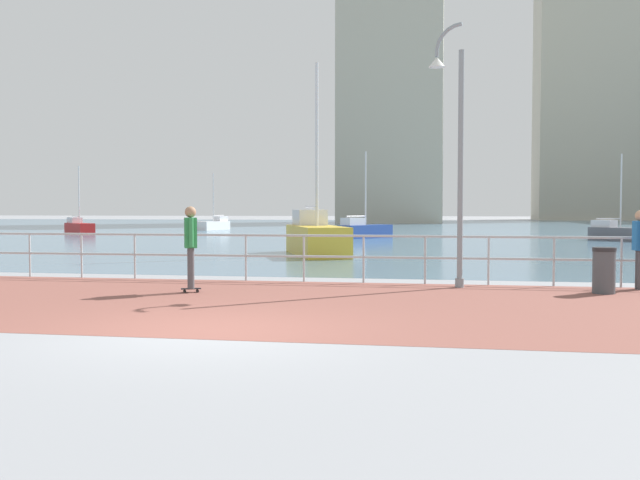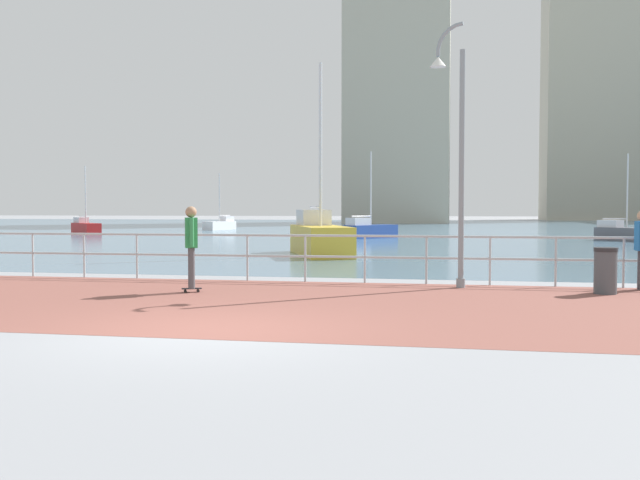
{
  "view_description": "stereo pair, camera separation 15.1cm",
  "coord_description": "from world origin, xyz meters",
  "views": [
    {
      "loc": [
        3.24,
        -9.45,
        1.71
      ],
      "look_at": [
        0.86,
        4.05,
        1.1
      ],
      "focal_mm": 39.9,
      "sensor_mm": 36.0,
      "label": 1
    },
    {
      "loc": [
        3.39,
        -9.43,
        1.71
      ],
      "look_at": [
        0.86,
        4.05,
        1.1
      ],
      "focal_mm": 39.9,
      "sensor_mm": 36.0,
      "label": 2
    }
  ],
  "objects": [
    {
      "name": "waterfront_railing",
      "position": [
        -0.0,
        6.75,
        0.76
      ],
      "size": [
        25.25,
        0.06,
        1.11
      ],
      "color": "#B2BCC1",
      "rests_on": "ground"
    },
    {
      "name": "tower_slate",
      "position": [
        -3.14,
        77.39,
        17.47
      ],
      "size": [
        12.04,
        13.62,
        36.6
      ],
      "color": "#B2AD99",
      "rests_on": "ground"
    },
    {
      "name": "skateboarder",
      "position": [
        -1.84,
        4.24,
        1.06
      ],
      "size": [
        0.41,
        0.54,
        1.75
      ],
      "color": "black",
      "rests_on": "ground"
    },
    {
      "name": "sailboat_gray",
      "position": [
        12.27,
        30.29,
        0.44
      ],
      "size": [
        2.96,
        3.08,
        4.59
      ],
      "color": "#595960",
      "rests_on": "ground"
    },
    {
      "name": "harbor_water",
      "position": [
        0.0,
        51.75,
        0.0
      ],
      "size": [
        180.0,
        88.0,
        0.0
      ],
      "primitive_type": "cube",
      "color": "slate",
      "rests_on": "ground"
    },
    {
      "name": "sailboat_white",
      "position": [
        -1.37,
        31.27,
        0.48
      ],
      "size": [
        2.98,
        3.52,
        4.99
      ],
      "color": "#284799",
      "rests_on": "ground"
    },
    {
      "name": "sailboat_teal",
      "position": [
        -1.47,
        16.34,
        0.67
      ],
      "size": [
        3.23,
        5.21,
        7.01
      ],
      "color": "gold",
      "rests_on": "ground"
    },
    {
      "name": "sailboat_blue",
      "position": [
        -21.65,
        35.85,
        0.44
      ],
      "size": [
        3.12,
        2.98,
        4.63
      ],
      "color": "#B21E1E",
      "rests_on": "ground"
    },
    {
      "name": "tower_steel",
      "position": [
        24.21,
        101.6,
        18.85
      ],
      "size": [
        15.39,
        10.21,
        39.37
      ],
      "color": "#B2AD99",
      "rests_on": "ground"
    },
    {
      "name": "lamppost",
      "position": [
        3.41,
        6.2,
        3.14
      ],
      "size": [
        0.8,
        0.44,
        5.69
      ],
      "color": "gray",
      "rests_on": "ground"
    },
    {
      "name": "ground",
      "position": [
        0.0,
        40.0,
        0.0
      ],
      "size": [
        220.0,
        220.0,
        0.0
      ],
      "primitive_type": "plane",
      "color": "gray"
    },
    {
      "name": "bystander",
      "position": [
        7.28,
        6.4,
        0.99
      ],
      "size": [
        0.25,
        0.55,
        1.67
      ],
      "color": "#4C4C51",
      "rests_on": "ground"
    },
    {
      "name": "sailboat_navy",
      "position": [
        -14.96,
        45.02,
        0.43
      ],
      "size": [
        1.9,
        3.38,
        4.53
      ],
      "color": "white",
      "rests_on": "ground"
    },
    {
      "name": "brick_paving",
      "position": [
        0.0,
        3.04,
        0.0
      ],
      "size": [
        28.0,
        7.43,
        0.01
      ],
      "primitive_type": "cube",
      "color": "brown",
      "rests_on": "ground"
    },
    {
      "name": "trash_bin",
      "position": [
        6.39,
        5.52,
        0.47
      ],
      "size": [
        0.46,
        0.46,
        0.93
      ],
      "color": "#474C51",
      "rests_on": "ground"
    }
  ]
}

